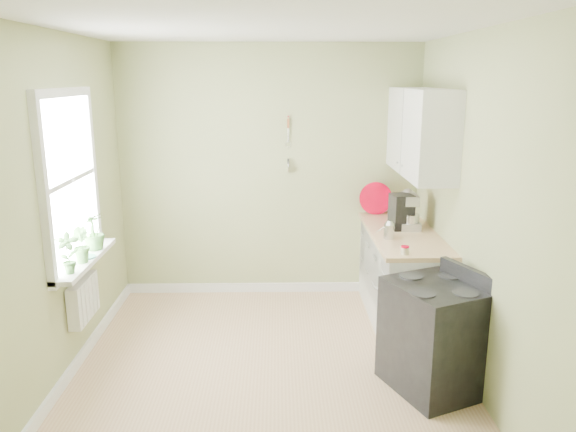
{
  "coord_description": "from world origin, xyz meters",
  "views": [
    {
      "loc": [
        0.08,
        -4.15,
        2.35
      ],
      "look_at": [
        0.17,
        0.55,
        1.18
      ],
      "focal_mm": 35.0,
      "sensor_mm": 36.0,
      "label": 1
    }
  ],
  "objects_px": {
    "stove": "(434,336)",
    "kettle": "(389,230)",
    "coffee_maker": "(401,213)",
    "stand_mixer": "(409,212)"
  },
  "relations": [
    {
      "from": "stove",
      "to": "coffee_maker",
      "type": "relative_size",
      "value": 2.82
    },
    {
      "from": "stove",
      "to": "kettle",
      "type": "xyz_separation_m",
      "value": [
        -0.17,
        1.02,
        0.56
      ]
    },
    {
      "from": "kettle",
      "to": "coffee_maker",
      "type": "xyz_separation_m",
      "value": [
        0.18,
        0.34,
        0.08
      ]
    },
    {
      "from": "coffee_maker",
      "to": "stand_mixer",
      "type": "bearing_deg",
      "value": 18.3
    },
    {
      "from": "stove",
      "to": "coffee_maker",
      "type": "distance_m",
      "value": 1.5
    },
    {
      "from": "stand_mixer",
      "to": "coffee_maker",
      "type": "bearing_deg",
      "value": -161.7
    },
    {
      "from": "stove",
      "to": "kettle",
      "type": "height_order",
      "value": "kettle"
    },
    {
      "from": "kettle",
      "to": "stove",
      "type": "bearing_deg",
      "value": -80.4
    },
    {
      "from": "stand_mixer",
      "to": "stove",
      "type": "bearing_deg",
      "value": -93.91
    },
    {
      "from": "coffee_maker",
      "to": "stove",
      "type": "bearing_deg",
      "value": -90.25
    }
  ]
}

